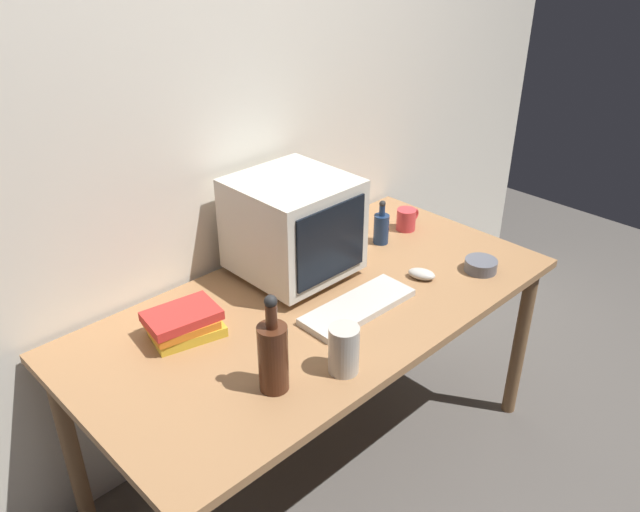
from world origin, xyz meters
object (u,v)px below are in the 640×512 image
(bottle_tall, at_px, (273,355))
(mug, at_px, (407,219))
(crt_monitor, at_px, (293,227))
(metal_canister, at_px, (344,350))
(computer_mouse, at_px, (422,274))
(keyboard, at_px, (358,307))
(book_stack, at_px, (183,323))
(bottle_short, at_px, (381,227))
(cd_spindle, at_px, (481,265))

(bottle_tall, relative_size, mug, 2.56)
(crt_monitor, bearing_deg, metal_canister, -117.89)
(mug, bearing_deg, computer_mouse, -133.00)
(keyboard, relative_size, metal_canister, 2.80)
(book_stack, bearing_deg, computer_mouse, -20.53)
(metal_canister, bearing_deg, keyboard, 35.30)
(computer_mouse, bearing_deg, book_stack, 139.24)
(keyboard, relative_size, computer_mouse, 4.20)
(book_stack, distance_m, mug, 1.09)
(bottle_short, xyz_separation_m, cd_spindle, (0.10, -0.41, -0.05))
(metal_canister, bearing_deg, crt_monitor, 62.11)
(book_stack, bearing_deg, cd_spindle, -22.63)
(computer_mouse, xyz_separation_m, cd_spindle, (0.20, -0.12, 0.00))
(keyboard, relative_size, cd_spindle, 3.50)
(book_stack, distance_m, metal_canister, 0.53)
(keyboard, relative_size, book_stack, 1.66)
(computer_mouse, xyz_separation_m, bottle_tall, (-0.77, -0.08, 0.10))
(crt_monitor, height_order, computer_mouse, crt_monitor)
(bottle_tall, distance_m, mug, 1.12)
(crt_monitor, xyz_separation_m, metal_canister, (-0.27, -0.51, -0.12))
(book_stack, height_order, metal_canister, metal_canister)
(computer_mouse, bearing_deg, cd_spindle, -50.72)
(bottle_tall, height_order, bottle_short, bottle_tall)
(bottle_tall, xyz_separation_m, mug, (1.05, 0.38, -0.07))
(bottle_tall, xyz_separation_m, cd_spindle, (0.98, -0.04, -0.09))
(crt_monitor, xyz_separation_m, keyboard, (-0.01, -0.33, -0.18))
(book_stack, relative_size, metal_canister, 1.69)
(crt_monitor, xyz_separation_m, computer_mouse, (0.31, -0.35, -0.17))
(bottle_tall, bearing_deg, computer_mouse, 6.04)
(cd_spindle, bearing_deg, bottle_short, 103.14)
(cd_spindle, bearing_deg, metal_canister, -176.55)
(bottle_tall, height_order, book_stack, bottle_tall)
(bottle_tall, height_order, metal_canister, bottle_tall)
(keyboard, height_order, cd_spindle, cd_spindle)
(book_stack, bearing_deg, crt_monitor, 4.90)
(bottle_tall, xyz_separation_m, book_stack, (-0.04, 0.39, -0.07))
(metal_canister, bearing_deg, cd_spindle, 3.45)
(computer_mouse, distance_m, metal_canister, 0.61)
(metal_canister, bearing_deg, bottle_tall, 156.64)
(book_stack, relative_size, cd_spindle, 2.11)
(mug, distance_m, metal_canister, 0.97)
(keyboard, distance_m, mug, 0.65)
(book_stack, bearing_deg, metal_canister, -63.55)
(book_stack, xyz_separation_m, metal_canister, (0.23, -0.47, 0.03))
(keyboard, bearing_deg, bottle_short, 33.45)
(book_stack, bearing_deg, mug, -0.56)
(computer_mouse, distance_m, cd_spindle, 0.23)
(mug, bearing_deg, bottle_tall, -160.26)
(keyboard, distance_m, metal_canister, 0.33)
(mug, bearing_deg, book_stack, 179.44)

